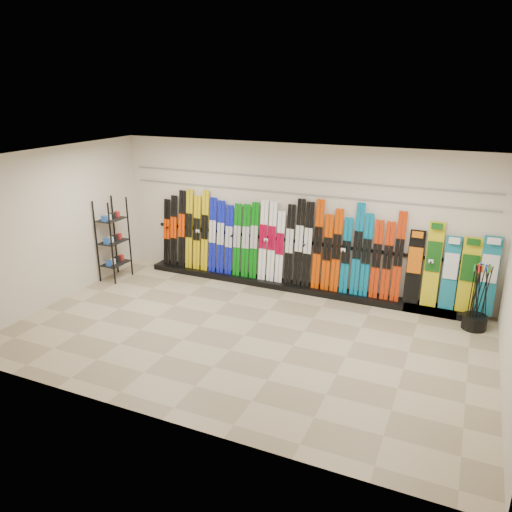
% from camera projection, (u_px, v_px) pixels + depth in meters
% --- Properties ---
extents(floor, '(8.00, 8.00, 0.00)m').
position_uv_depth(floor, '(244.00, 335.00, 8.58)').
color(floor, gray).
rests_on(floor, ground).
extents(back_wall, '(8.00, 0.00, 8.00)m').
position_uv_depth(back_wall, '(295.00, 217.00, 10.25)').
color(back_wall, beige).
rests_on(back_wall, floor).
extents(left_wall, '(0.00, 5.00, 5.00)m').
position_uv_depth(left_wall, '(56.00, 226.00, 9.61)').
color(left_wall, beige).
rests_on(left_wall, floor).
extents(ceiling, '(8.00, 8.00, 0.00)m').
position_uv_depth(ceiling, '(243.00, 160.00, 7.60)').
color(ceiling, silver).
rests_on(ceiling, back_wall).
extents(ski_rack_base, '(8.00, 0.40, 0.12)m').
position_uv_depth(ski_rack_base, '(300.00, 288.00, 10.44)').
color(ski_rack_base, black).
rests_on(ski_rack_base, floor).
extents(skis, '(5.36, 0.23, 1.83)m').
position_uv_depth(skis, '(272.00, 243.00, 10.45)').
color(skis, black).
rests_on(skis, ski_rack_base).
extents(snowboards, '(1.58, 0.25, 1.60)m').
position_uv_depth(snowboards, '(451.00, 271.00, 9.15)').
color(snowboards, black).
rests_on(snowboards, ski_rack_base).
extents(accessory_rack, '(0.40, 0.60, 1.80)m').
position_uv_depth(accessory_rack, '(113.00, 240.00, 10.84)').
color(accessory_rack, black).
rests_on(accessory_rack, floor).
extents(pole_bin, '(0.42, 0.42, 0.25)m').
position_uv_depth(pole_bin, '(474.00, 322.00, 8.78)').
color(pole_bin, black).
rests_on(pole_bin, floor).
extents(ski_poles, '(0.34, 0.28, 1.18)m').
position_uv_depth(ski_poles, '(478.00, 297.00, 8.62)').
color(ski_poles, black).
rests_on(ski_poles, pole_bin).
extents(slatwall_rail_0, '(7.60, 0.02, 0.03)m').
position_uv_depth(slatwall_rail_0, '(296.00, 194.00, 10.07)').
color(slatwall_rail_0, gray).
rests_on(slatwall_rail_0, back_wall).
extents(slatwall_rail_1, '(7.60, 0.02, 0.03)m').
position_uv_depth(slatwall_rail_1, '(296.00, 179.00, 9.98)').
color(slatwall_rail_1, gray).
rests_on(slatwall_rail_1, back_wall).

